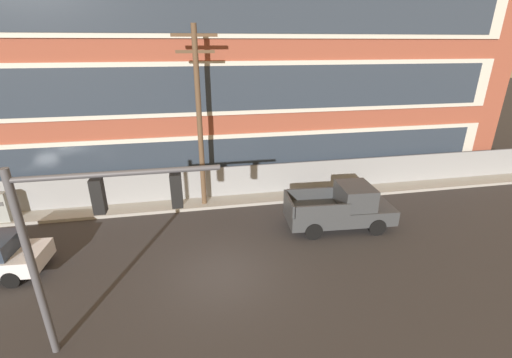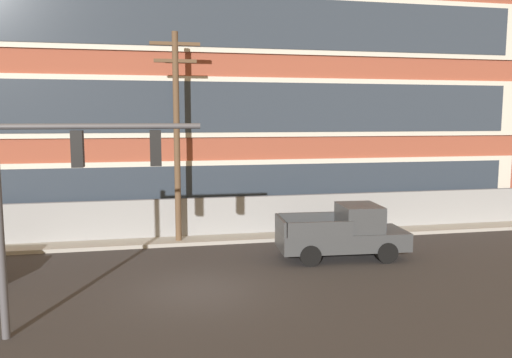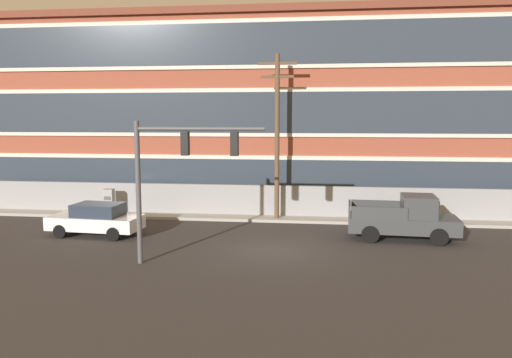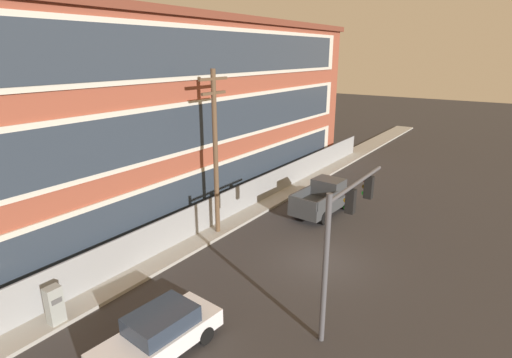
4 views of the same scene
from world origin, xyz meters
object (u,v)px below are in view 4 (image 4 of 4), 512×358
electrical_cabinet (55,307)px  pickup_truck_dark_grey (324,198)px  traffic_signal_mast (344,225)px  sedan_white (159,333)px  utility_pole_near_corner (215,149)px

electrical_cabinet → pickup_truck_dark_grey: bearing=-11.8°
traffic_signal_mast → sedan_white: (-5.18, 4.19, -3.13)m
pickup_truck_dark_grey → utility_pole_near_corner: 8.20m
traffic_signal_mast → electrical_cabinet: 11.06m
traffic_signal_mast → pickup_truck_dark_grey: size_ratio=1.08×
electrical_cabinet → utility_pole_near_corner: bearing=1.1°
utility_pole_near_corner → electrical_cabinet: (-9.57, -0.18, -4.10)m
pickup_truck_dark_grey → utility_pole_near_corner: bearing=150.9°
traffic_signal_mast → utility_pole_near_corner: bearing=69.8°
traffic_signal_mast → pickup_truck_dark_grey: traffic_signal_mast is taller
traffic_signal_mast → pickup_truck_dark_grey: 11.18m
utility_pole_near_corner → pickup_truck_dark_grey: bearing=-29.1°
traffic_signal_mast → sedan_white: bearing=141.0°
pickup_truck_dark_grey → sedan_white: bearing=-176.2°
traffic_signal_mast → sedan_white: traffic_signal_mast is taller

